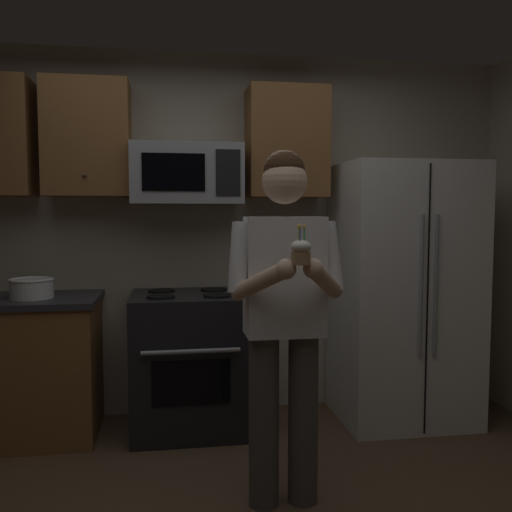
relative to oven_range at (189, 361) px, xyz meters
The scene contains 8 objects.
wall_back 0.94m from the oven_range, 69.02° to the left, with size 4.40×0.10×2.60m, color #B7AD99.
oven_range is the anchor object (origin of this frame).
microwave 1.26m from the oven_range, 89.98° to the left, with size 0.74×0.41×0.40m.
refrigerator 1.56m from the oven_range, ahead, with size 0.90×0.75×1.80m.
cabinet_row_upper 1.60m from the oven_range, 163.43° to the left, with size 2.78×0.36×0.76m.
bowl_large_white 1.12m from the oven_range, behind, with size 0.27×0.27×0.13m.
person 1.26m from the oven_range, 67.90° to the right, with size 0.60×0.48×1.76m.
cupcake 1.67m from the oven_range, 72.80° to the right, with size 0.09×0.09×0.17m.
Camera 1 is at (-0.28, -2.31, 1.45)m, focal length 38.66 mm.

